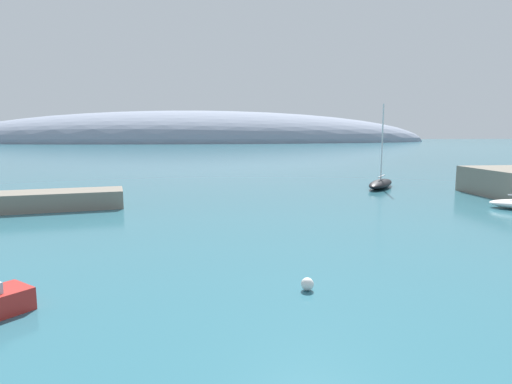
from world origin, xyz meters
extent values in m
ellipsoid|color=gray|center=(-7.50, 242.45, 0.00)|extent=(259.86, 77.97, 33.66)
ellipsoid|color=black|center=(14.59, 43.56, 0.47)|extent=(5.80, 7.07, 0.94)
cylinder|color=silver|center=(14.59, 43.56, 5.10)|extent=(0.16, 0.16, 8.32)
cube|color=silver|center=(14.78, 43.83, 1.29)|extent=(1.97, 2.73, 0.10)
sphere|color=silver|center=(-1.18, 13.49, 0.26)|extent=(0.52, 0.52, 0.52)
camera|label=1|loc=(-5.39, -3.20, 6.41)|focal=30.98mm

